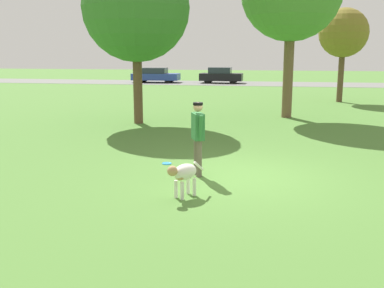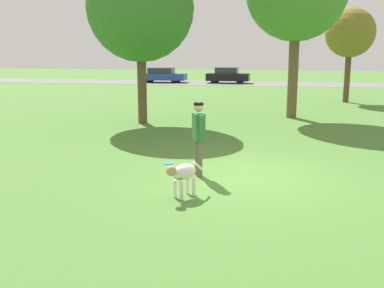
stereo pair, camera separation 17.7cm
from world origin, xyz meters
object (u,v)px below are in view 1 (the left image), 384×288
parked_car_black (221,75)px  person (198,133)px  dog (184,173)px  tree_far_right (344,33)px  parked_car_blue (156,75)px  frisbee (167,163)px  tree_near_left (136,8)px

parked_car_black → person: bearing=-82.9°
dog → tree_far_right: tree_far_right is taller
dog → parked_car_blue: 33.56m
frisbee → tree_far_right: bearing=68.0°
person → parked_car_blue: person is taller
parked_car_blue → person: bearing=-75.0°
tree_far_right → parked_car_blue: bearing=135.8°
person → parked_car_blue: bearing=173.1°
dog → parked_car_black: size_ratio=0.23×
person → dog: 1.69m
person → tree_near_left: size_ratio=0.26×
parked_car_black → frisbee: bearing=-84.5°
dog → tree_near_left: size_ratio=0.13×
dog → tree_far_right: (5.44, 18.30, 3.32)m
frisbee → tree_near_left: bearing=112.7°
person → parked_car_blue: 32.02m
dog → frisbee: bearing=-126.4°
dog → tree_near_left: tree_near_left is taller
tree_near_left → parked_car_blue: 24.41m
frisbee → parked_car_black: parked_car_black is taller
person → parked_car_black: 31.05m
dog → frisbee: (-0.94, 2.55, -0.47)m
tree_far_right → frisbee: bearing=-112.0°
person → tree_far_right: 17.77m
frisbee → parked_car_blue: bearing=105.1°
tree_near_left → parked_car_black: (0.64, 23.68, -3.75)m
frisbee → tree_near_left: tree_near_left is taller
person → tree_near_left: (-3.58, 7.22, 3.43)m
dog → person: bearing=-147.2°
frisbee → parked_car_black: bearing=93.8°
frisbee → parked_car_blue: 30.86m
frisbee → tree_near_left: 8.13m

